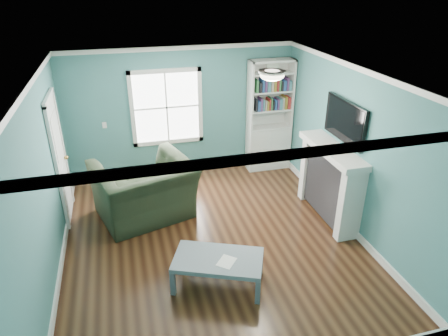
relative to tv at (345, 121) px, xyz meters
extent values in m
plane|color=black|center=(-2.20, -0.20, -1.72)|extent=(5.00, 5.00, 0.00)
plane|color=teal|center=(-2.20, 2.30, -0.43)|extent=(4.50, 0.00, 4.50)
plane|color=teal|center=(-2.20, -2.70, -0.43)|extent=(4.50, 0.00, 4.50)
plane|color=teal|center=(-4.45, -0.20, -0.43)|extent=(0.00, 5.00, 5.00)
plane|color=teal|center=(0.05, -0.20, -0.43)|extent=(0.00, 5.00, 5.00)
plane|color=white|center=(-2.20, -0.20, 0.88)|extent=(5.00, 5.00, 0.00)
cube|color=white|center=(-2.20, 2.28, -1.66)|extent=(4.50, 0.03, 0.12)
cube|color=white|center=(-4.44, -0.20, -1.66)|extent=(0.03, 5.00, 0.12)
cube|color=white|center=(0.03, -0.20, -1.66)|extent=(0.03, 5.00, 0.12)
cube|color=white|center=(-2.20, 2.28, 0.84)|extent=(4.50, 0.04, 0.08)
cube|color=white|center=(-2.20, -2.68, 0.84)|extent=(4.50, 0.04, 0.08)
cube|color=white|center=(-4.43, -0.20, 0.84)|extent=(0.04, 5.00, 0.08)
cube|color=white|center=(0.03, -0.20, 0.84)|extent=(0.04, 5.00, 0.08)
cube|color=white|center=(-2.50, 2.29, -0.27)|extent=(1.24, 0.01, 1.34)
cube|color=white|center=(-3.16, 2.28, -0.27)|extent=(0.08, 0.06, 1.50)
cube|color=white|center=(-1.84, 2.28, -0.27)|extent=(0.08, 0.06, 1.50)
cube|color=white|center=(-2.50, 2.28, -0.98)|extent=(1.40, 0.06, 0.08)
cube|color=white|center=(-2.50, 2.28, 0.44)|extent=(1.40, 0.06, 0.08)
cube|color=white|center=(-2.50, 2.28, -0.27)|extent=(1.24, 0.03, 0.03)
cube|color=white|center=(-2.50, 2.28, -0.27)|extent=(0.03, 0.03, 1.34)
cube|color=silver|center=(-0.43, 2.10, -1.27)|extent=(0.90, 0.35, 0.90)
cube|color=silver|center=(-0.86, 2.10, -0.12)|extent=(0.04, 0.35, 1.40)
cube|color=silver|center=(0.00, 2.10, -0.12)|extent=(0.04, 0.35, 1.40)
cube|color=silver|center=(-0.43, 2.26, -0.12)|extent=(0.90, 0.02, 1.40)
cube|color=silver|center=(-0.43, 2.10, 0.55)|extent=(0.90, 0.35, 0.04)
cube|color=silver|center=(-0.43, 2.10, -0.80)|extent=(0.84, 0.33, 0.03)
cube|color=silver|center=(-0.43, 2.10, -0.42)|extent=(0.84, 0.33, 0.03)
cube|color=silver|center=(-0.43, 2.10, -0.04)|extent=(0.84, 0.33, 0.03)
cube|color=silver|center=(-0.43, 2.10, 0.32)|extent=(0.84, 0.33, 0.03)
cube|color=black|center=(-0.43, 2.08, -0.30)|extent=(0.70, 0.25, 0.22)
cube|color=#264C8C|center=(-0.43, 2.08, 0.08)|extent=(0.70, 0.25, 0.22)
cylinder|color=beige|center=(-0.43, 2.05, 0.46)|extent=(0.26, 0.06, 0.26)
cube|color=black|center=(-0.11, 0.00, -1.12)|extent=(0.30, 1.20, 1.10)
cube|color=black|center=(-0.13, 0.00, -1.32)|extent=(0.22, 0.65, 0.70)
cube|color=silver|center=(-0.13, -0.67, -1.12)|extent=(0.36, 0.16, 1.20)
cube|color=silver|center=(-0.13, 0.67, -1.12)|extent=(0.36, 0.16, 1.20)
cube|color=silver|center=(-0.15, 0.00, -0.47)|extent=(0.44, 1.58, 0.10)
cube|color=black|center=(0.00, 0.00, 0.00)|extent=(0.06, 1.10, 0.65)
cube|color=silver|center=(-4.43, 1.20, -0.70)|extent=(0.04, 0.80, 2.05)
cube|color=white|center=(-4.42, 0.75, -0.70)|extent=(0.05, 0.08, 2.13)
cube|color=white|center=(-4.42, 1.65, -0.70)|extent=(0.05, 0.08, 2.13)
cube|color=white|center=(-4.42, 1.20, 0.36)|extent=(0.05, 0.98, 0.08)
sphere|color=#BF8C3F|center=(-4.37, 1.50, -0.77)|extent=(0.07, 0.07, 0.07)
ellipsoid|color=white|center=(-1.30, -0.10, 0.82)|extent=(0.34, 0.34, 0.15)
cylinder|color=white|center=(-1.30, -0.10, 0.86)|extent=(0.38, 0.38, 0.03)
cube|color=white|center=(-3.70, 2.28, -0.52)|extent=(0.08, 0.01, 0.12)
imported|color=black|center=(-3.13, 0.79, -1.06)|extent=(1.75, 1.39, 1.34)
cube|color=#545A65|center=(-2.96, -1.20, -1.54)|extent=(0.08, 0.08, 0.36)
cube|color=#545A65|center=(-1.95, -1.63, -1.54)|extent=(0.08, 0.08, 0.36)
cube|color=#545A65|center=(-2.74, -0.67, -1.54)|extent=(0.08, 0.08, 0.36)
cube|color=#545A65|center=(-1.73, -1.10, -1.54)|extent=(0.08, 0.08, 0.36)
cube|color=slate|center=(-2.34, -1.15, -1.33)|extent=(1.32, 1.04, 0.06)
cube|color=white|center=(-2.26, -1.25, -1.30)|extent=(0.31, 0.32, 0.00)
camera|label=1|loc=(-3.35, -5.22, 2.08)|focal=32.00mm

